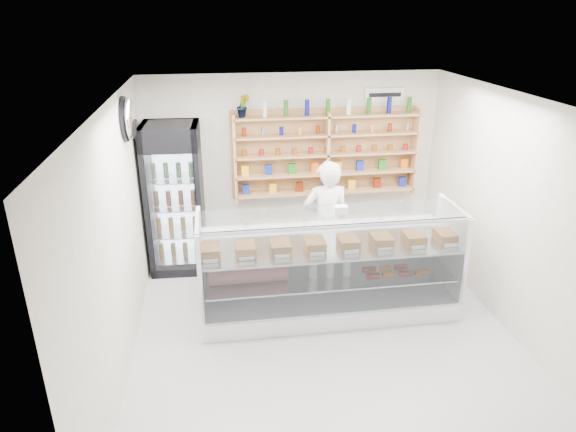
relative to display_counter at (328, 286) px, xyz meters
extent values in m
plane|color=silver|center=(-0.15, -0.50, -0.38)|extent=(5.00, 5.00, 0.00)
plane|color=white|center=(-0.15, -0.50, 2.42)|extent=(5.00, 5.00, 0.00)
plane|color=silver|center=(-0.15, 2.00, 1.02)|extent=(4.50, 0.00, 4.50)
plane|color=silver|center=(-0.15, -3.00, 1.02)|extent=(4.50, 0.00, 4.50)
plane|color=silver|center=(-2.40, -0.50, 1.02)|extent=(0.00, 5.00, 5.00)
plane|color=silver|center=(2.10, -0.50, 1.02)|extent=(0.00, 5.00, 5.00)
cube|color=white|center=(0.00, -0.01, -0.24)|extent=(3.22, 0.91, 0.27)
cube|color=white|center=(0.00, 0.41, 0.23)|extent=(3.22, 0.05, 0.68)
cube|color=silver|center=(0.00, -0.01, 0.17)|extent=(3.09, 0.80, 0.02)
cube|color=silver|center=(0.00, -0.01, 0.57)|extent=(3.16, 0.84, 0.02)
cube|color=silver|center=(0.00, -0.45, 0.45)|extent=(3.16, 0.13, 1.12)
cube|color=silver|center=(0.00, -0.07, 1.02)|extent=(3.16, 0.64, 0.01)
imported|color=silver|center=(0.14, 0.85, 0.52)|extent=(0.66, 0.43, 1.79)
cube|color=black|center=(-1.95, 1.56, 0.72)|extent=(0.82, 0.80, 2.19)
cube|color=#2D0537|center=(-1.93, 1.20, 1.65)|extent=(0.77, 0.06, 0.31)
cube|color=silver|center=(-1.93, 1.19, 0.62)|extent=(0.66, 0.04, 1.73)
cube|color=tan|center=(-1.05, 1.84, 1.21)|extent=(0.04, 0.28, 1.33)
cube|color=tan|center=(0.35, 1.84, 1.21)|extent=(0.04, 0.28, 1.33)
cube|color=tan|center=(1.75, 1.84, 1.21)|extent=(0.04, 0.28, 1.33)
cube|color=tan|center=(0.35, 1.84, 0.62)|extent=(2.80, 0.28, 0.03)
cube|color=tan|center=(0.35, 1.84, 0.92)|extent=(2.80, 0.28, 0.03)
cube|color=tan|center=(0.35, 1.84, 1.22)|extent=(2.80, 0.28, 0.03)
cube|color=tan|center=(0.35, 1.84, 1.52)|extent=(2.80, 0.28, 0.03)
cube|color=tan|center=(0.35, 1.84, 1.80)|extent=(2.80, 0.28, 0.03)
imported|color=#1E6626|center=(-0.90, 1.84, 1.99)|extent=(0.20, 0.17, 0.34)
ellipsoid|color=silver|center=(-2.32, 0.70, 2.07)|extent=(0.15, 0.50, 0.50)
cube|color=white|center=(1.25, 1.97, 2.07)|extent=(0.62, 0.03, 0.20)
camera|label=1|loc=(-1.34, -5.58, 3.33)|focal=32.00mm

